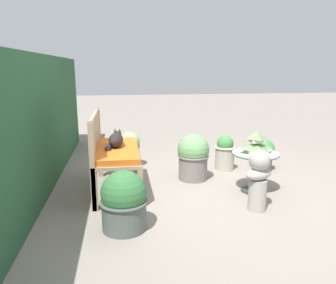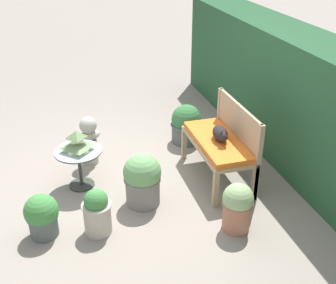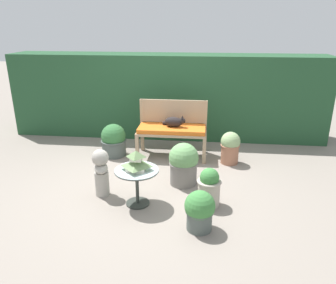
# 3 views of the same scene
# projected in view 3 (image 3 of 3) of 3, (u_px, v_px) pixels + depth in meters

# --- Properties ---
(ground) EXTENTS (30.00, 30.00, 0.00)m
(ground) POSITION_uv_depth(u_px,v_px,m) (149.00, 184.00, 4.93)
(ground) COLOR gray
(foliage_hedge_back) EXTENTS (6.40, 0.81, 1.69)m
(foliage_hedge_back) POSITION_uv_depth(u_px,v_px,m) (167.00, 96.00, 6.82)
(foliage_hedge_back) COLOR #234C2D
(foliage_hedge_back) RESTS_ON ground
(garden_bench) EXTENTS (1.22, 0.55, 0.56)m
(garden_bench) POSITION_uv_depth(u_px,v_px,m) (172.00, 131.00, 5.77)
(garden_bench) COLOR tan
(garden_bench) RESTS_ON ground
(bench_backrest) EXTENTS (1.22, 0.06, 0.98)m
(bench_backrest) POSITION_uv_depth(u_px,v_px,m) (173.00, 115.00, 5.94)
(bench_backrest) COLOR tan
(bench_backrest) RESTS_ON ground
(cat) EXTENTS (0.41, 0.24, 0.21)m
(cat) POSITION_uv_depth(u_px,v_px,m) (174.00, 122.00, 5.72)
(cat) COLOR black
(cat) RESTS_ON garden_bench
(patio_table) EXTENTS (0.58, 0.58, 0.50)m
(patio_table) POSITION_uv_depth(u_px,v_px,m) (137.00, 177.00, 4.25)
(patio_table) COLOR #2D332D
(patio_table) RESTS_ON ground
(pagoda_birdhouse) EXTENTS (0.32, 0.32, 0.26)m
(pagoda_birdhouse) POSITION_uv_depth(u_px,v_px,m) (136.00, 162.00, 4.18)
(pagoda_birdhouse) COLOR silver
(pagoda_birdhouse) RESTS_ON patio_table
(garden_bust) EXTENTS (0.28, 0.36, 0.68)m
(garden_bust) POSITION_uv_depth(u_px,v_px,m) (101.00, 171.00, 4.49)
(garden_bust) COLOR #A39E93
(garden_bust) RESTS_ON ground
(potted_plant_table_far) EXTENTS (0.46, 0.46, 0.59)m
(potted_plant_table_far) POSITION_uv_depth(u_px,v_px,m) (114.00, 141.00, 5.89)
(potted_plant_table_far) COLOR #4C5651
(potted_plant_table_far) RESTS_ON ground
(potted_plant_table_near) EXTENTS (0.32, 0.32, 0.53)m
(potted_plant_table_near) POSITION_uv_depth(u_px,v_px,m) (209.00, 187.00, 4.28)
(potted_plant_table_near) COLOR #ADA393
(potted_plant_table_near) RESTS_ON ground
(potted_plant_patio_mid) EXTENTS (0.44, 0.44, 0.64)m
(potted_plant_patio_mid) POSITION_uv_depth(u_px,v_px,m) (184.00, 164.00, 4.83)
(potted_plant_patio_mid) COLOR slate
(potted_plant_patio_mid) RESTS_ON ground
(potted_plant_path_edge) EXTENTS (0.33, 0.33, 0.56)m
(potted_plant_path_edge) POSITION_uv_depth(u_px,v_px,m) (230.00, 147.00, 5.56)
(potted_plant_path_edge) COLOR #9E664C
(potted_plant_path_edge) RESTS_ON ground
(potted_plant_bench_right) EXTENTS (0.36, 0.36, 0.49)m
(potted_plant_bench_right) POSITION_uv_depth(u_px,v_px,m) (200.00, 210.00, 3.77)
(potted_plant_bench_right) COLOR #4C5651
(potted_plant_bench_right) RESTS_ON ground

